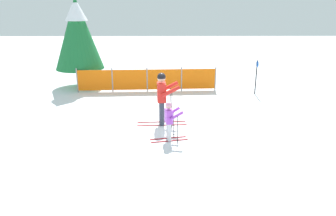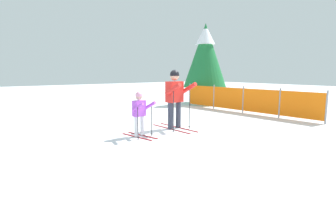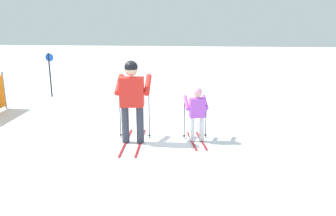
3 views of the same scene
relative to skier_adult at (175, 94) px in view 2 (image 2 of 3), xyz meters
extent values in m
plane|color=white|center=(0.19, 0.23, -1.10)|extent=(60.00, 60.00, 0.00)
cube|color=maroon|center=(-0.04, 0.16, -1.09)|extent=(1.72, 0.15, 0.02)
cube|color=maroon|center=(-0.02, -0.16, -1.09)|extent=(1.72, 0.15, 0.02)
cylinder|color=#333847|center=(-0.04, 0.16, -0.67)|extent=(0.16, 0.16, 0.81)
cylinder|color=#333847|center=(-0.02, -0.16, -0.67)|extent=(0.16, 0.16, 0.81)
cube|color=red|center=(-0.03, 0.00, 0.06)|extent=(0.32, 0.52, 0.63)
cylinder|color=red|center=(0.24, 0.33, 0.16)|extent=(0.65, 0.17, 0.40)
cylinder|color=red|center=(0.28, -0.30, 0.16)|extent=(0.65, 0.17, 0.40)
sphere|color=#D8AD8C|center=(-0.03, 0.00, 0.54)|extent=(0.27, 0.27, 0.27)
sphere|color=black|center=(-0.03, 0.00, 0.58)|extent=(0.29, 0.29, 0.29)
cylinder|color=black|center=(0.27, 0.35, -0.46)|extent=(0.02, 0.02, 1.27)
cylinder|color=black|center=(0.27, 0.35, -1.04)|extent=(0.07, 0.07, 0.01)
cylinder|color=black|center=(0.31, -0.31, -0.46)|extent=(0.02, 0.02, 1.27)
cylinder|color=black|center=(0.31, -0.31, -1.04)|extent=(0.07, 0.07, 0.01)
cube|color=maroon|center=(0.18, -1.30, -1.09)|extent=(1.14, 0.28, 0.02)
cube|color=maroon|center=(0.22, -1.51, -1.09)|extent=(1.14, 0.28, 0.02)
cylinder|color=silver|center=(0.18, -1.30, -0.80)|extent=(0.11, 0.11, 0.55)
cylinder|color=silver|center=(0.22, -1.51, -0.80)|extent=(0.11, 0.11, 0.55)
cube|color=#B24CD8|center=(0.20, -1.40, -0.31)|extent=(0.26, 0.37, 0.43)
cylinder|color=#B24CD8|center=(0.34, -1.16, -0.24)|extent=(0.44, 0.17, 0.28)
cylinder|color=#B24CD8|center=(0.43, -1.57, -0.24)|extent=(0.44, 0.17, 0.28)
sphere|color=#D8AD8C|center=(0.20, -1.40, 0.01)|extent=(0.18, 0.18, 0.18)
sphere|color=pink|center=(0.20, -1.40, 0.04)|extent=(0.19, 0.19, 0.19)
cylinder|color=black|center=(0.36, -1.11, -0.67)|extent=(0.02, 0.02, 0.85)
cylinder|color=black|center=(0.36, -1.11, -1.04)|extent=(0.07, 0.07, 0.01)
cylinder|color=black|center=(0.46, -1.60, -0.67)|extent=(0.02, 0.02, 0.85)
cylinder|color=black|center=(0.46, -1.60, -1.04)|extent=(0.07, 0.07, 0.01)
cylinder|color=gray|center=(-4.02, 4.18, -0.52)|extent=(0.06, 0.06, 1.15)
cylinder|color=gray|center=(-2.39, 4.26, -0.52)|extent=(0.06, 0.06, 1.15)
cylinder|color=gray|center=(-0.76, 4.35, -0.52)|extent=(0.06, 0.06, 1.15)
cylinder|color=gray|center=(0.87, 4.44, -0.52)|extent=(0.06, 0.06, 1.15)
cylinder|color=gray|center=(2.50, 4.53, -0.52)|extent=(0.06, 0.06, 1.15)
cube|color=orange|center=(-3.20, 4.22, -0.52)|extent=(1.63, 0.12, 0.96)
cube|color=orange|center=(-1.58, 4.31, -0.52)|extent=(1.63, 0.12, 0.96)
cube|color=orange|center=(0.05, 4.40, -0.52)|extent=(1.63, 0.12, 0.96)
cube|color=orange|center=(1.68, 4.48, -0.52)|extent=(1.63, 0.12, 0.96)
cylinder|color=#4C3823|center=(-4.12, 5.34, -0.64)|extent=(0.29, 0.29, 0.92)
cone|color=#1D6D36|center=(-4.12, 5.34, 1.54)|extent=(2.34, 2.34, 3.43)
cone|color=white|center=(-4.12, 5.34, 2.64)|extent=(1.05, 1.05, 1.03)
camera|label=1|loc=(0.09, -10.76, 3.01)|focal=35.00mm
camera|label=2|loc=(6.28, -4.98, 0.67)|focal=28.00mm
camera|label=3|loc=(-6.76, -1.47, 1.50)|focal=35.00mm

